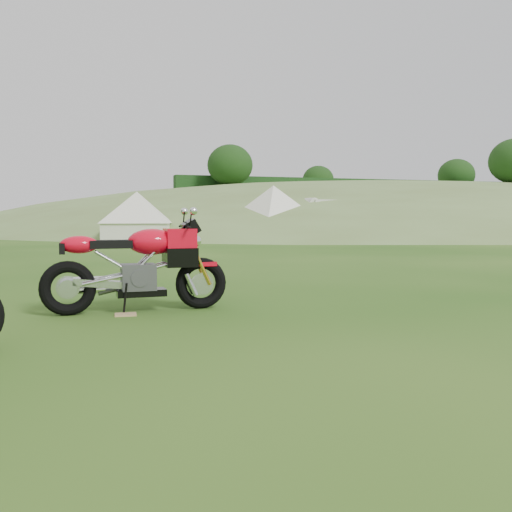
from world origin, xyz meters
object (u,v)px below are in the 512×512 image
object	(u,v)px
plywood_board	(126,315)
caravan	(337,219)
tent_left	(137,215)
tent_right	(273,212)
sport_motorcycle	(136,260)

from	to	relation	value
plywood_board	caravan	bearing A→B (deg)	57.92
tent_left	tent_right	size ratio (longest dim) A/B	0.90
sport_motorcycle	tent_right	world-z (taller)	tent_right
plywood_board	caravan	xyz separation A→B (m)	(12.19, 19.44, 0.95)
tent_left	caravan	bearing A→B (deg)	20.48
plywood_board	tent_right	size ratio (longest dim) A/B	0.08
tent_right	plywood_board	bearing A→B (deg)	-133.72
tent_right	caravan	bearing A→B (deg)	-8.61
tent_left	caravan	world-z (taller)	tent_left
sport_motorcycle	caravan	xyz separation A→B (m)	(12.04, 19.24, 0.35)
plywood_board	tent_right	bearing A→B (deg)	65.51
caravan	tent_right	bearing A→B (deg)	-172.62
plywood_board	tent_left	world-z (taller)	tent_left
tent_right	caravan	world-z (taller)	tent_right
caravan	sport_motorcycle	bearing A→B (deg)	-125.27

